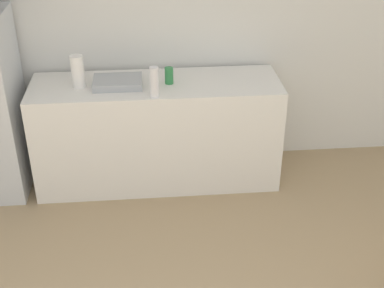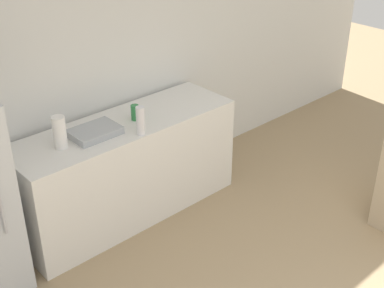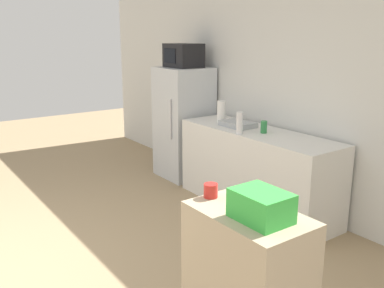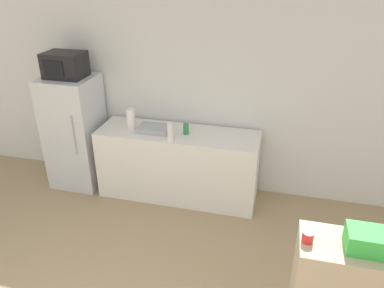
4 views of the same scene
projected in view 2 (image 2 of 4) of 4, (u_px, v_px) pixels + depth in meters
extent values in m
cube|color=silver|center=(92.00, 69.00, 4.58)|extent=(8.00, 0.06, 2.60)
cylinder|color=#B7B7BC|center=(0.00, 201.00, 3.58)|extent=(0.02, 0.02, 0.53)
cube|color=silver|center=(127.00, 169.00, 4.75)|extent=(2.05, 0.64, 0.92)
cube|color=#9EA3A8|center=(95.00, 132.00, 4.32)|extent=(0.39, 0.28, 0.06)
cylinder|color=silver|center=(141.00, 121.00, 4.30)|extent=(0.07, 0.07, 0.24)
cylinder|color=#2D7F42|center=(135.00, 112.00, 4.55)|extent=(0.07, 0.07, 0.14)
cylinder|color=white|center=(60.00, 132.00, 4.09)|extent=(0.10, 0.10, 0.26)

